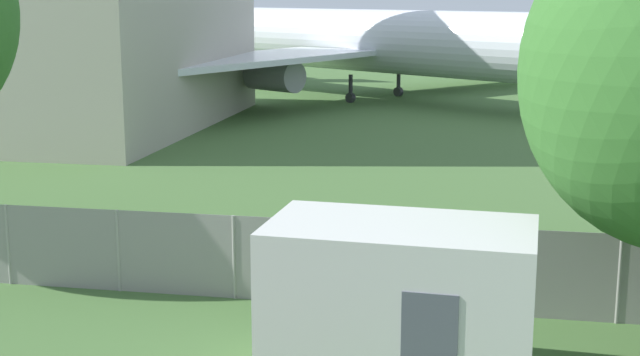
% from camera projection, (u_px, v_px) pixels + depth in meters
% --- Properties ---
extents(perimeter_fence, '(56.07, 0.07, 1.78)m').
position_uv_depth(perimeter_fence, '(234.00, 257.00, 18.40)').
color(perimeter_fence, gray).
rests_on(perimeter_fence, ground).
extents(airplane, '(41.48, 35.28, 10.77)m').
position_uv_depth(airplane, '(395.00, 43.00, 51.48)').
color(airplane, white).
rests_on(airplane, ground).
extents(portable_cabin, '(4.38, 2.63, 2.65)m').
position_uv_depth(portable_cabin, '(399.00, 303.00, 14.41)').
color(portable_cabin, silver).
rests_on(portable_cabin, ground).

